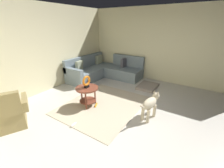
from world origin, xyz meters
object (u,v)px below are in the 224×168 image
dog_bed_mat (148,86)px  dog (151,104)px  armchair (8,114)px  torus_sculpture (86,81)px  dog_toy_ball (149,111)px  side_table (87,92)px  dog_toy_rope (96,105)px  sectional_couch (103,71)px  dog_toy_bone (74,125)px

dog_bed_mat → dog: dog is taller
armchair → torus_sculpture: bearing=0.3°
armchair → dog_toy_ball: size_ratio=10.33×
side_table → dog_toy_rope: bearing=-68.0°
dog_toy_ball → armchair: bearing=132.5°
side_table → dog_toy_rope: side_table is taller
sectional_couch → dog_bed_mat: size_ratio=2.81×
dog_toy_rope → dog_toy_ball: bearing=-71.1°
torus_sculpture → dog_bed_mat: bearing=-24.9°
dog_toy_rope → dog_toy_bone: size_ratio=1.00×
armchair → torus_sculpture: armchair is taller
dog_toy_bone → armchair: bearing=124.3°
sectional_couch → side_table: 2.30m
sectional_couch → dog_toy_bone: 3.21m
torus_sculpture → dog_toy_bone: (-0.85, -0.32, -0.68)m
sectional_couch → dog_toy_bone: size_ratio=12.50×
sectional_couch → armchair: size_ratio=2.29×
torus_sculpture → armchair: bearing=153.7°
armchair → dog_toy_bone: size_ratio=5.47×
armchair → sectional_couch: bearing=29.4°
sectional_couch → dog_toy_bone: bearing=-156.2°
side_table → dog: bearing=-77.0°
dog_toy_bone → dog_toy_rope: bearing=6.8°
side_table → dog_toy_rope: size_ratio=3.34×
side_table → dog_toy_bone: side_table is taller
side_table → dog_toy_bone: size_ratio=3.33×
dog_toy_ball → dog_toy_rope: dog_toy_ball is taller
torus_sculpture → dog_toy_ball: bearing=-70.7°
dog_bed_mat → torus_sculpture: bearing=155.1°
sectional_couch → armchair: (-3.69, -0.18, 0.03)m
dog → dog_toy_rope: (-0.29, 1.41, -0.35)m
torus_sculpture → dog_toy_ball: torus_sculpture is taller
armchair → dog_toy_rope: size_ratio=5.47×
side_table → torus_sculpture: torus_sculpture is taller
dog_toy_ball → dog_toy_bone: size_ratio=0.53×
armchair → dog: bearing=-24.0°
sectional_couch → dog_toy_rope: size_ratio=12.51×
side_table → dog: dog is taller
armchair → dog_bed_mat: size_ratio=1.23×
dog_toy_rope → dog: bearing=-78.4°
sectional_couch → dog_bed_mat: sectional_couch is taller
torus_sculpture → dog_bed_mat: size_ratio=0.41×
dog_toy_ball → dog_toy_rope: 1.42m
dog_toy_rope → dog_toy_bone: 0.94m
dog_toy_rope → dog_toy_bone: (-0.93, -0.11, 0.00)m
dog → dog_toy_ball: size_ratio=8.87×
sectional_couch → dog_toy_bone: sectional_couch is taller
dog_bed_mat → dog_toy_ball: dog_toy_ball is taller
sectional_couch → side_table: (-2.08, -0.97, 0.12)m
dog_bed_mat → dog_toy_bone: dog_bed_mat is taller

